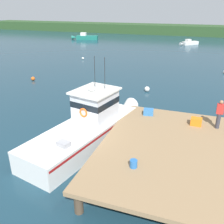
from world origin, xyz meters
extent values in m
plane|color=#193847|center=(0.00, 0.00, 0.00)|extent=(200.00, 200.00, 0.00)
cylinder|color=#4C3D2D|center=(2.20, -4.10, 0.50)|extent=(0.36, 0.36, 1.00)
cylinder|color=#4C3D2D|center=(2.20, 4.10, 0.50)|extent=(0.36, 0.36, 1.00)
cylinder|color=#4C3D2D|center=(7.40, 4.10, 0.50)|extent=(0.36, 0.36, 1.00)
cube|color=#937551|center=(4.80, 0.00, 1.10)|extent=(6.00, 9.00, 0.20)
cube|color=white|center=(0.20, 0.61, 0.55)|extent=(4.20, 8.35, 1.10)
cone|color=white|center=(1.28, 5.39, 0.55)|extent=(1.47, 2.00, 1.10)
cube|color=#A31919|center=(0.20, 0.61, 1.00)|extent=(4.19, 8.20, 0.12)
cube|color=white|center=(0.20, 0.61, 1.16)|extent=(4.24, 8.36, 0.12)
cube|color=silver|center=(0.46, 1.78, 2.00)|extent=(2.34, 2.56, 1.80)
cube|color=black|center=(0.46, 1.78, 2.31)|extent=(2.36, 2.59, 0.36)
cube|color=silver|center=(0.46, 1.78, 2.95)|extent=(2.64, 2.91, 0.10)
sphere|color=white|center=(0.40, 1.49, 3.18)|extent=(0.36, 0.36, 0.36)
cylinder|color=black|center=(0.23, 2.34, 3.90)|extent=(0.03, 0.03, 1.80)
cylinder|color=black|center=(0.92, 2.19, 3.90)|extent=(0.03, 0.03, 1.80)
cube|color=#939399|center=(0.25, -1.66, 1.28)|extent=(0.68, 0.56, 0.36)
torus|color=orange|center=(-0.81, -2.03, 1.16)|extent=(0.67, 0.67, 0.12)
torus|color=#EA5119|center=(0.21, 0.67, 2.00)|extent=(0.55, 0.22, 0.54)
cube|color=orange|center=(6.14, 2.87, 1.41)|extent=(0.62, 0.47, 0.43)
cube|color=#3370B2|center=(3.30, 3.40, 1.39)|extent=(0.66, 0.53, 0.38)
cylinder|color=#2866B2|center=(3.84, -2.17, 1.37)|extent=(0.32, 0.32, 0.34)
cylinder|color=#383842|center=(7.25, 2.87, 1.63)|extent=(0.22, 0.22, 0.86)
cube|color=red|center=(7.25, 2.87, 2.34)|extent=(0.36, 0.22, 0.56)
sphere|color=#9E7051|center=(7.25, 2.87, 2.73)|extent=(0.20, 0.20, 0.20)
cube|color=#196B5B|center=(-19.34, 43.73, 0.44)|extent=(5.07, 2.56, 0.88)
cone|color=#196B5B|center=(-22.30, 43.07, 0.44)|extent=(1.37, 1.12, 0.88)
cube|color=silver|center=(-20.17, 43.55, 1.21)|extent=(1.45, 1.47, 0.66)
cube|color=silver|center=(3.53, 43.35, 0.31)|extent=(3.21, 3.24, 0.63)
cone|color=silver|center=(2.02, 41.81, 0.31)|extent=(1.06, 1.06, 0.63)
cube|color=silver|center=(3.11, 42.92, 0.87)|extent=(1.23, 1.23, 0.47)
sphere|color=silver|center=(1.58, 11.34, 0.24)|extent=(0.48, 0.48, 0.48)
sphere|color=silver|center=(-10.44, 22.74, 0.17)|extent=(0.34, 0.34, 0.34)
sphere|color=#EA5B19|center=(-10.68, 10.96, 0.20)|extent=(0.40, 0.40, 0.40)
cube|color=#284723|center=(0.00, 62.00, 1.20)|extent=(120.00, 8.00, 2.40)
camera|label=1|loc=(5.90, -10.72, 7.48)|focal=40.24mm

